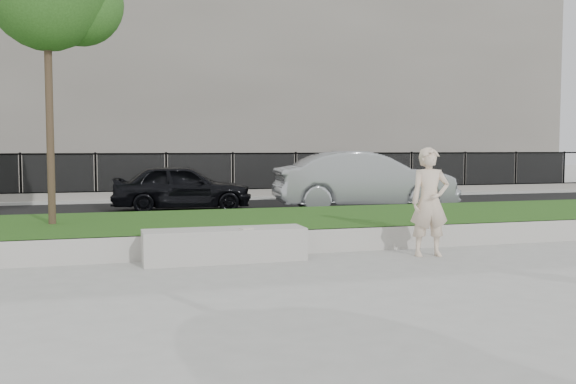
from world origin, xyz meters
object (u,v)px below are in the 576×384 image
object	(u,v)px
book	(246,229)
car_silver	(364,181)
man	(430,202)
stone_bench	(225,245)
car_dark	(182,187)

from	to	relation	value
book	car_silver	size ratio (longest dim) A/B	0.04
man	car_silver	xyz separation A→B (m)	(1.85, 7.05, -0.03)
man	book	xyz separation A→B (m)	(-3.00, 0.27, -0.36)
stone_bench	car_dark	size ratio (longest dim) A/B	0.67
book	car_dark	world-z (taller)	car_dark
stone_bench	book	world-z (taller)	book
book	car_dark	size ratio (longest dim) A/B	0.05
stone_bench	car_dark	world-z (taller)	car_dark
car_dark	man	bearing A→B (deg)	-154.38
stone_bench	car_silver	world-z (taller)	car_silver
stone_bench	car_dark	bearing A→B (deg)	87.77
man	car_dark	size ratio (longest dim) A/B	0.47
stone_bench	man	world-z (taller)	man
stone_bench	book	xyz separation A→B (m)	(0.30, -0.17, 0.27)
stone_bench	car_dark	distance (m)	7.95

